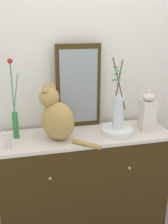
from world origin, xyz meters
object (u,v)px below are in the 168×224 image
(mirror_leaning, at_px, (79,87))
(vase_glass_clear, at_px, (118,110))
(candle_pillar, at_px, (8,140))
(bowl_porcelain, at_px, (117,131))
(sideboard, at_px, (84,187))
(jar_lidded_porcelain, at_px, (147,112))
(vase_slim_green, at_px, (15,116))
(cat_sitting, at_px, (56,116))

(mirror_leaning, height_order, vase_glass_clear, mirror_leaning)
(candle_pillar, bearing_deg, mirror_leaning, 27.45)
(bowl_porcelain, relative_size, vase_glass_clear, 0.45)
(sideboard, xyz_separation_m, jar_lidded_porcelain, (0.51, -0.01, 0.61))
(jar_lidded_porcelain, relative_size, candle_pillar, 2.65)
(mirror_leaning, bearing_deg, bowl_porcelain, -43.85)
(mirror_leaning, distance_m, vase_slim_green, 0.54)
(cat_sitting, bearing_deg, jar_lidded_porcelain, 1.80)
(mirror_leaning, bearing_deg, sideboard, -91.20)
(cat_sitting, distance_m, jar_lidded_porcelain, 0.72)
(mirror_leaning, distance_m, bowl_porcelain, 0.46)
(cat_sitting, distance_m, bowl_porcelain, 0.48)
(cat_sitting, distance_m, candle_pillar, 0.37)
(sideboard, relative_size, vase_glass_clear, 2.50)
(sideboard, xyz_separation_m, cat_sitting, (-0.21, -0.03, 0.64))
(vase_glass_clear, bearing_deg, vase_slim_green, 171.77)
(vase_glass_clear, distance_m, candle_pillar, 0.81)
(vase_glass_clear, relative_size, candle_pillar, 4.39)
(sideboard, bearing_deg, bowl_porcelain, -11.01)
(sideboard, height_order, vase_glass_clear, vase_glass_clear)
(bowl_porcelain, distance_m, vase_glass_clear, 0.17)
(jar_lidded_porcelain, bearing_deg, mirror_leaning, 158.50)
(vase_glass_clear, xyz_separation_m, jar_lidded_porcelain, (0.26, 0.04, -0.05))
(bowl_porcelain, relative_size, candle_pillar, 1.99)
(mirror_leaning, distance_m, vase_glass_clear, 0.37)
(jar_lidded_porcelain, bearing_deg, candle_pillar, -175.14)
(jar_lidded_porcelain, bearing_deg, cat_sitting, -178.20)
(mirror_leaning, xyz_separation_m, cat_sitting, (-0.21, -0.22, -0.15))
(vase_glass_clear, bearing_deg, bowl_porcelain, -5.13)
(sideboard, distance_m, vase_slim_green, 0.81)
(vase_slim_green, bearing_deg, mirror_leaning, 14.29)
(sideboard, height_order, mirror_leaning, mirror_leaning)
(bowl_porcelain, xyz_separation_m, candle_pillar, (-0.80, -0.05, 0.03))
(candle_pillar, bearing_deg, vase_slim_green, 71.84)
(cat_sitting, xyz_separation_m, bowl_porcelain, (0.46, -0.02, -0.15))
(sideboard, distance_m, bowl_porcelain, 0.55)
(sideboard, distance_m, mirror_leaning, 0.82)
(sideboard, bearing_deg, vase_slim_green, 173.18)
(vase_slim_green, bearing_deg, candle_pillar, -108.16)
(mirror_leaning, height_order, bowl_porcelain, mirror_leaning)
(vase_glass_clear, distance_m, jar_lidded_porcelain, 0.27)
(cat_sitting, height_order, candle_pillar, cat_sitting)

